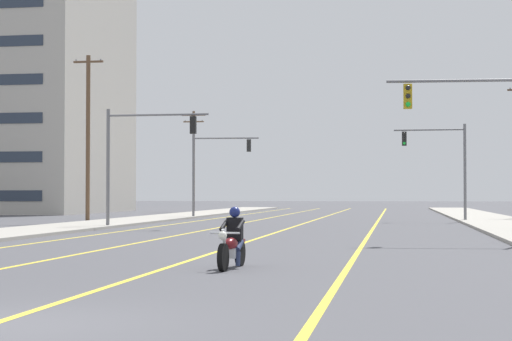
{
  "coord_description": "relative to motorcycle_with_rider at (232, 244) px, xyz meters",
  "views": [
    {
      "loc": [
        5.2,
        -11.07,
        1.76
      ],
      "look_at": [
        0.55,
        17.92,
        2.56
      ],
      "focal_mm": 61.11,
      "sensor_mm": 36.0,
      "label": 1
    }
  ],
  "objects": [
    {
      "name": "traffic_signal_mid_right",
      "position": [
        6.89,
        36.06,
        3.49
      ],
      "size": [
        4.53,
        0.37,
        6.2
      ],
      "color": "slate",
      "rests_on": "ground"
    },
    {
      "name": "utility_pole_left_far",
      "position": [
        -15.88,
        63.57,
        4.78
      ],
      "size": [
        2.37,
        0.26,
        9.97
      ],
      "color": "brown",
      "rests_on": "ground"
    },
    {
      "name": "lane_stripe_far_left",
      "position": [
        -8.94,
        35.8,
        -0.58
      ],
      "size": [
        0.16,
        100.0,
        0.01
      ],
      "primitive_type": "cube",
      "color": "yellow",
      "rests_on": "ground"
    },
    {
      "name": "lane_stripe_right",
      "position": [
        2.68,
        35.8,
        -0.58
      ],
      "size": [
        0.16,
        100.0,
        0.01
      ],
      "primitive_type": "cube",
      "color": "yellow",
      "rests_on": "ground"
    },
    {
      "name": "traffic_signal_mid_left",
      "position": [
        -9.43,
        42.1,
        3.51
      ],
      "size": [
        4.9,
        0.58,
        6.2
      ],
      "color": "slate",
      "rests_on": "ground"
    },
    {
      "name": "motorcycle_with_rider",
      "position": [
        0.0,
        0.0,
        0.0
      ],
      "size": [
        0.7,
        2.19,
        1.46
      ],
      "color": "black",
      "rests_on": "ground"
    },
    {
      "name": "traffic_signal_near_left",
      "position": [
        -9.4,
        23.22,
        3.55
      ],
      "size": [
        5.46,
        0.37,
        6.2
      ],
      "color": "slate",
      "rests_on": "ground"
    },
    {
      "name": "traffic_signal_near_right",
      "position": [
        7.1,
        11.83,
        3.53
      ],
      "size": [
        5.16,
        0.62,
        6.2
      ],
      "color": "slate",
      "rests_on": "ground"
    },
    {
      "name": "sidewalk_kerb_right",
      "position": [
        9.91,
        30.8,
        -0.52
      ],
      "size": [
        4.4,
        110.0,
        0.14
      ],
      "primitive_type": "cube",
      "color": "#9E998E",
      "rests_on": "ground"
    },
    {
      "name": "utility_pole_left_near",
      "position": [
        -15.1,
        31.51,
        4.82
      ],
      "size": [
        1.92,
        0.26,
        10.42
      ],
      "color": "brown",
      "rests_on": "ground"
    },
    {
      "name": "ground_plane",
      "position": [
        -1.38,
        -9.2,
        -0.59
      ],
      "size": [
        400.0,
        400.0,
        0.0
      ],
      "primitive_type": "plane",
      "color": "#47474C"
    },
    {
      "name": "lane_stripe_center",
      "position": [
        -1.58,
        35.8,
        -0.58
      ],
      "size": [
        0.16,
        100.0,
        0.01
      ],
      "primitive_type": "cube",
      "color": "yellow",
      "rests_on": "ground"
    },
    {
      "name": "lane_stripe_left",
      "position": [
        -5.35,
        35.8,
        -0.58
      ],
      "size": [
        0.16,
        100.0,
        0.01
      ],
      "primitive_type": "cube",
      "color": "yellow",
      "rests_on": "ground"
    },
    {
      "name": "sidewalk_kerb_left",
      "position": [
        -12.68,
        30.8,
        -0.52
      ],
      "size": [
        4.4,
        110.0,
        0.14
      ],
      "primitive_type": "cube",
      "color": "#9E998E",
      "rests_on": "ground"
    }
  ]
}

